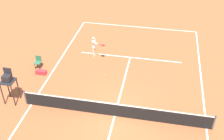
{
  "coord_description": "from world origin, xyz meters",
  "views": [
    {
      "loc": [
        -2.18,
        11.95,
        11.8
      ],
      "look_at": [
        0.85,
        -3.52,
        0.8
      ],
      "focal_mm": 45.22,
      "sensor_mm": 36.0,
      "label": 1
    }
  ],
  "objects_px": {
    "courtside_chair_mid": "(38,62)",
    "equipment_bag": "(41,72)",
    "player_serving": "(94,45)",
    "tennis_ball": "(105,75)",
    "umpire_chair": "(8,81)"
  },
  "relations": [
    {
      "from": "umpire_chair",
      "to": "equipment_bag",
      "type": "height_order",
      "value": "umpire_chair"
    },
    {
      "from": "equipment_bag",
      "to": "umpire_chair",
      "type": "bearing_deg",
      "value": 78.99
    },
    {
      "from": "player_serving",
      "to": "tennis_ball",
      "type": "height_order",
      "value": "player_serving"
    },
    {
      "from": "courtside_chair_mid",
      "to": "equipment_bag",
      "type": "relative_size",
      "value": 1.25
    },
    {
      "from": "umpire_chair",
      "to": "courtside_chair_mid",
      "type": "bearing_deg",
      "value": -91.64
    },
    {
      "from": "player_serving",
      "to": "equipment_bag",
      "type": "height_order",
      "value": "player_serving"
    },
    {
      "from": "tennis_ball",
      "to": "umpire_chair",
      "type": "height_order",
      "value": "umpire_chair"
    },
    {
      "from": "tennis_ball",
      "to": "equipment_bag",
      "type": "distance_m",
      "value": 4.57
    },
    {
      "from": "courtside_chair_mid",
      "to": "player_serving",
      "type": "bearing_deg",
      "value": -147.19
    },
    {
      "from": "player_serving",
      "to": "equipment_bag",
      "type": "distance_m",
      "value": 4.51
    },
    {
      "from": "courtside_chair_mid",
      "to": "tennis_ball",
      "type": "bearing_deg",
      "value": -179.84
    },
    {
      "from": "courtside_chair_mid",
      "to": "equipment_bag",
      "type": "distance_m",
      "value": 0.96
    },
    {
      "from": "umpire_chair",
      "to": "equipment_bag",
      "type": "relative_size",
      "value": 3.17
    },
    {
      "from": "player_serving",
      "to": "umpire_chair",
      "type": "bearing_deg",
      "value": -11.86
    },
    {
      "from": "tennis_ball",
      "to": "umpire_chair",
      "type": "bearing_deg",
      "value": 36.94
    }
  ]
}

